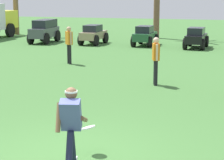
% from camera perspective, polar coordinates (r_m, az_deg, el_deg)
% --- Properties ---
extents(ground_plane, '(80.00, 80.00, 0.00)m').
position_cam_1_polar(ground_plane, '(8.15, -6.12, -10.27)').
color(ground_plane, '#3F6F34').
extents(frisbee_thrower, '(0.47, 1.11, 1.43)m').
position_cam_1_polar(frisbee_thrower, '(7.44, -5.38, -5.83)').
color(frisbee_thrower, '#191E38').
rests_on(frisbee_thrower, ground_plane).
extents(frisbee_in_flight, '(0.33, 0.33, 0.10)m').
position_cam_1_polar(frisbee_in_flight, '(8.25, -3.11, -6.22)').
color(frisbee_in_flight, white).
extents(teammate_near_sideline, '(0.29, 0.49, 1.56)m').
position_cam_1_polar(teammate_near_sideline, '(14.12, 5.75, 3.08)').
color(teammate_near_sideline, black).
rests_on(teammate_near_sideline, ground_plane).
extents(teammate_midfield, '(0.38, 0.41, 1.56)m').
position_cam_1_polar(teammate_midfield, '(18.27, -5.63, 5.02)').
color(teammate_midfield, black).
rests_on(teammate_midfield, ground_plane).
extents(parked_car_slot_a, '(1.14, 2.40, 1.34)m').
position_cam_1_polar(parked_car_slot_a, '(26.07, -8.82, 6.44)').
color(parked_car_slot_a, '#474C51').
rests_on(parked_car_slot_a, ground_plane).
extents(parked_car_slot_b, '(1.24, 2.26, 1.10)m').
position_cam_1_polar(parked_car_slot_b, '(25.07, -2.46, 6.00)').
color(parked_car_slot_b, '#998466').
rests_on(parked_car_slot_b, ground_plane).
extents(parked_car_slot_c, '(1.20, 2.25, 1.10)m').
position_cam_1_polar(parked_car_slot_c, '(24.44, 4.32, 5.83)').
color(parked_car_slot_c, '#235133').
rests_on(parked_car_slot_c, ground_plane).
extents(parked_car_slot_d, '(1.23, 2.26, 1.10)m').
position_cam_1_polar(parked_car_slot_d, '(23.71, 10.94, 5.47)').
color(parked_car_slot_d, black).
rests_on(parked_car_slot_d, ground_plane).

